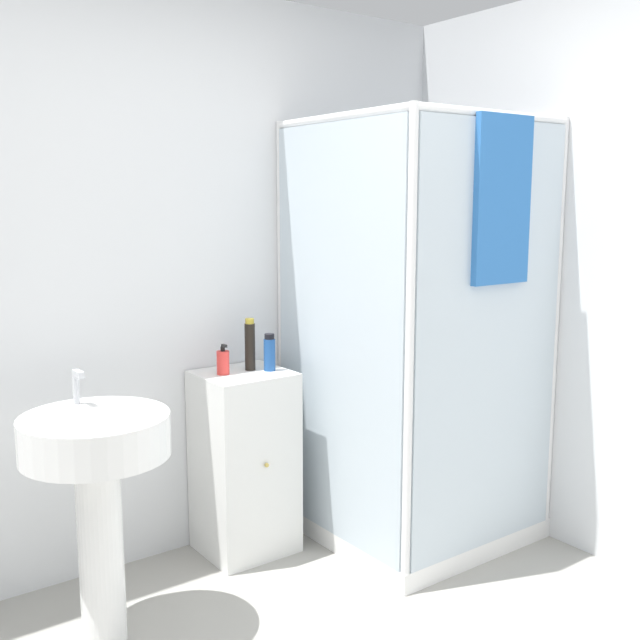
{
  "coord_description": "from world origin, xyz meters",
  "views": [
    {
      "loc": [
        -1.21,
        -1.34,
        1.6
      ],
      "look_at": [
        0.58,
        1.11,
        1.11
      ],
      "focal_mm": 42.0,
      "sensor_mm": 36.0,
      "label": 1
    }
  ],
  "objects": [
    {
      "name": "wall_back",
      "position": [
        0.0,
        1.7,
        1.25
      ],
      "size": [
        6.4,
        0.06,
        2.5
      ],
      "primitive_type": "cube",
      "color": "silver",
      "rests_on": "ground_plane"
    },
    {
      "name": "shower_enclosure",
      "position": [
        1.14,
        1.12,
        0.52
      ],
      "size": [
        0.94,
        0.97,
        1.96
      ],
      "color": "white",
      "rests_on": "ground_plane"
    },
    {
      "name": "vanity_cabinet",
      "position": [
        0.43,
        1.48,
        0.42
      ],
      "size": [
        0.39,
        0.38,
        0.84
      ],
      "color": "white",
      "rests_on": "ground_plane"
    },
    {
      "name": "sink",
      "position": [
        -0.36,
        1.16,
        0.65
      ],
      "size": [
        0.52,
        0.52,
        0.98
      ],
      "color": "white",
      "rests_on": "ground_plane"
    },
    {
      "name": "soap_dispenser",
      "position": [
        0.34,
        1.5,
        0.89
      ],
      "size": [
        0.06,
        0.06,
        0.14
      ],
      "color": "red",
      "rests_on": "vanity_cabinet"
    },
    {
      "name": "shampoo_bottle_tall_black",
      "position": [
        0.48,
        1.5,
        0.95
      ],
      "size": [
        0.05,
        0.05,
        0.24
      ],
      "color": "black",
      "rests_on": "vanity_cabinet"
    },
    {
      "name": "shampoo_bottle_blue",
      "position": [
        0.54,
        1.44,
        0.92
      ],
      "size": [
        0.05,
        0.05,
        0.17
      ],
      "color": "#1E4C93",
      "rests_on": "vanity_cabinet"
    }
  ]
}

